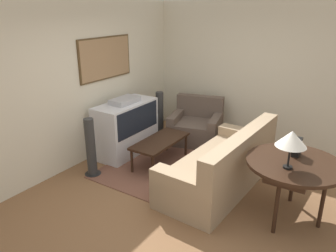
% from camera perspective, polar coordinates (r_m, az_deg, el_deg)
% --- Properties ---
extents(ground_plane, '(12.00, 12.00, 0.00)m').
position_cam_1_polar(ground_plane, '(4.87, 3.03, -12.14)').
color(ground_plane, brown).
extents(wall_back, '(12.00, 0.10, 2.70)m').
position_cam_1_polar(wall_back, '(5.63, -15.82, 6.69)').
color(wall_back, beige).
rests_on(wall_back, ground_plane).
extents(wall_right, '(0.06, 12.00, 2.70)m').
position_cam_1_polar(wall_right, '(6.65, 14.87, 8.74)').
color(wall_right, beige).
rests_on(wall_right, ground_plane).
extents(area_rug, '(1.93, 1.43, 0.01)m').
position_cam_1_polar(area_rug, '(5.70, -2.32, -6.87)').
color(area_rug, brown).
rests_on(area_rug, ground_plane).
extents(tv, '(1.23, 0.58, 1.06)m').
position_cam_1_polar(tv, '(6.05, -7.27, -0.27)').
color(tv, silver).
rests_on(tv, ground_plane).
extents(couch, '(2.23, 1.04, 0.94)m').
position_cam_1_polar(couch, '(5.02, 9.47, -7.12)').
color(couch, '#9E8466').
rests_on(couch, ground_plane).
extents(armchair, '(1.07, 1.14, 0.88)m').
position_cam_1_polar(armchair, '(6.61, 4.91, -0.23)').
color(armchair, brown).
rests_on(armchair, ground_plane).
extents(coffee_table, '(1.14, 0.52, 0.45)m').
position_cam_1_polar(coffee_table, '(5.60, -1.37, -2.89)').
color(coffee_table, black).
rests_on(coffee_table, ground_plane).
extents(console_table, '(1.18, 1.18, 0.80)m').
position_cam_1_polar(console_table, '(4.37, 21.17, -6.61)').
color(console_table, black).
rests_on(console_table, ground_plane).
extents(table_lamp, '(0.36, 0.36, 0.47)m').
position_cam_1_polar(table_lamp, '(4.00, 20.71, -2.15)').
color(table_lamp, black).
rests_on(table_lamp, console_table).
extents(mantel_clock, '(0.17, 0.10, 0.23)m').
position_cam_1_polar(mantel_clock, '(4.48, 21.56, -3.43)').
color(mantel_clock, black).
rests_on(mantel_clock, console_table).
extents(speaker_tower_left, '(0.26, 0.26, 0.97)m').
position_cam_1_polar(speaker_tower_left, '(5.37, -13.29, -3.91)').
color(speaker_tower_left, black).
rests_on(speaker_tower_left, ground_plane).
extents(speaker_tower_right, '(0.26, 0.26, 0.97)m').
position_cam_1_polar(speaker_tower_right, '(6.75, -1.46, 1.73)').
color(speaker_tower_right, black).
rests_on(speaker_tower_right, ground_plane).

